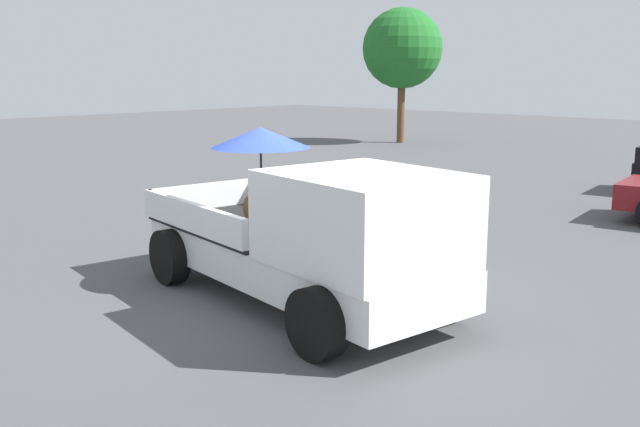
% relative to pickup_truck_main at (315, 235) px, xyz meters
% --- Properties ---
extents(ground_plane, '(80.00, 80.00, 0.00)m').
position_rel_pickup_truck_main_xyz_m(ground_plane, '(-0.44, 0.07, -0.98)').
color(ground_plane, '#4C4C4F').
extents(pickup_truck_main, '(5.28, 2.88, 2.28)m').
position_rel_pickup_truck_main_xyz_m(pickup_truck_main, '(0.00, 0.00, 0.00)').
color(pickup_truck_main, black).
rests_on(pickup_truck_main, ground).
extents(tree_by_lot, '(3.39, 3.39, 5.70)m').
position_rel_pickup_truck_main_xyz_m(tree_by_lot, '(-12.33, 18.33, 3.00)').
color(tree_by_lot, brown).
rests_on(tree_by_lot, ground).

